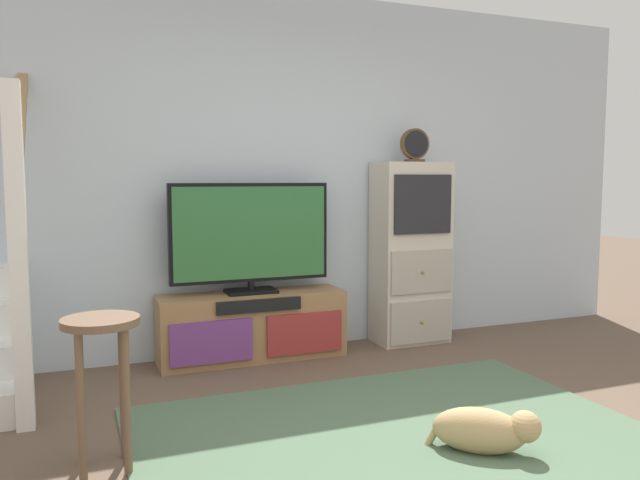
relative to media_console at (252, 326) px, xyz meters
The scene contains 8 objects.
back_wall 1.18m from the media_console, 41.69° to the left, with size 6.40×0.12×2.70m, color silver.
area_rug 1.64m from the media_console, 79.33° to the right, with size 2.60×1.80×0.01m, color #4C664C.
media_console is the anchor object (origin of this frame).
television 0.66m from the media_console, 90.00° to the left, with size 1.16×0.22×0.79m.
side_cabinet 1.40m from the media_console, ahead, with size 0.58×0.38×1.44m.
desk_clock 1.88m from the media_console, ahead, with size 0.24×0.08×0.26m.
bar_stool_near 1.82m from the media_console, 127.29° to the right, with size 0.34×0.34×0.70m.
dog 2.03m from the media_console, 72.61° to the right, with size 0.47×0.43×0.23m.
Camera 1 is at (-1.48, -2.09, 1.31)m, focal length 34.87 mm.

